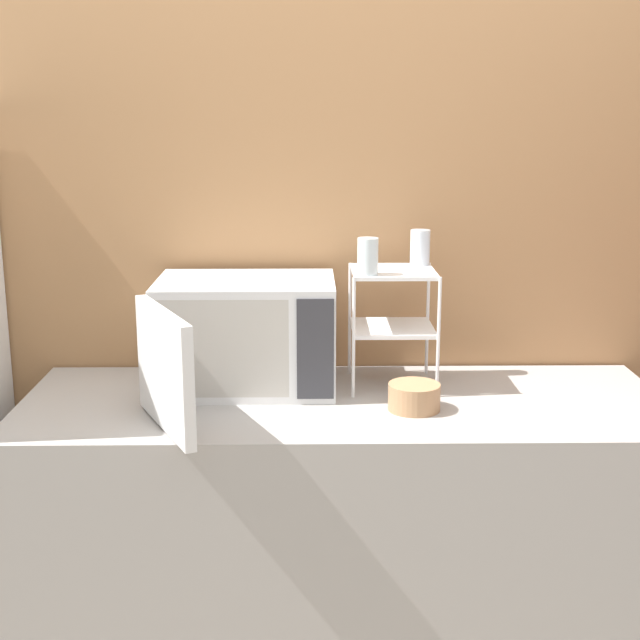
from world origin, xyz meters
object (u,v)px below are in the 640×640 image
(bowl, at_px, (414,397))
(glass_back_right, at_px, (420,247))
(dish_rack, at_px, (393,303))
(glass_front_left, at_px, (368,256))
(microwave, at_px, (242,336))

(bowl, bearing_deg, glass_back_right, 81.72)
(dish_rack, bearing_deg, glass_back_right, 44.28)
(glass_back_right, distance_m, bowl, 0.50)
(glass_front_left, xyz_separation_m, glass_back_right, (0.17, 0.17, 0.00))
(glass_front_left, xyz_separation_m, bowl, (0.13, -0.15, -0.38))
(microwave, bearing_deg, bowl, -22.26)
(microwave, relative_size, bowl, 5.09)
(glass_back_right, bearing_deg, bowl, -98.28)
(dish_rack, relative_size, glass_front_left, 3.33)
(glass_front_left, relative_size, bowl, 0.73)
(microwave, relative_size, glass_back_right, 6.94)
(bowl, bearing_deg, glass_front_left, 129.24)
(glass_front_left, distance_m, glass_back_right, 0.24)
(dish_rack, distance_m, glass_back_right, 0.20)
(microwave, relative_size, glass_front_left, 6.94)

